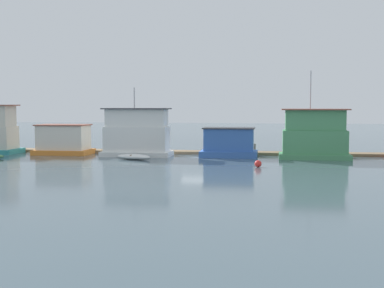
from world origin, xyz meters
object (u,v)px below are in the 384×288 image
(houseboat_orange, at_px, (64,140))
(dinghy_white, at_px, (134,157))
(houseboat_blue, at_px, (229,143))
(houseboat_green, at_px, (315,136))
(mooring_post_centre, at_px, (255,150))
(buoy_red, at_px, (258,164))
(houseboat_white, at_px, (137,134))

(houseboat_orange, relative_size, dinghy_white, 1.51)
(houseboat_blue, height_order, houseboat_green, houseboat_green)
(dinghy_white, relative_size, mooring_post_centre, 3.17)
(houseboat_blue, bearing_deg, buoy_red, -69.59)
(houseboat_blue, xyz_separation_m, mooring_post_centre, (2.62, 1.84, -0.79))
(houseboat_white, distance_m, buoy_red, 15.60)
(houseboat_white, relative_size, buoy_red, 11.90)
(houseboat_blue, bearing_deg, dinghy_white, -156.63)
(houseboat_blue, relative_size, houseboat_green, 0.67)
(houseboat_blue, height_order, mooring_post_centre, houseboat_blue)
(houseboat_white, bearing_deg, buoy_red, -32.86)
(houseboat_blue, xyz_separation_m, dinghy_white, (-9.15, -3.95, -1.14))
(houseboat_orange, height_order, houseboat_white, houseboat_white)
(houseboat_white, height_order, mooring_post_centre, houseboat_white)
(houseboat_white, height_order, buoy_red, houseboat_white)
(houseboat_green, distance_m, dinghy_white, 18.25)
(houseboat_white, relative_size, dinghy_white, 1.84)
(houseboat_orange, xyz_separation_m, houseboat_white, (8.47, -0.74, 0.81))
(houseboat_white, bearing_deg, dinghy_white, -80.80)
(dinghy_white, bearing_deg, houseboat_green, 10.80)
(mooring_post_centre, bearing_deg, houseboat_green, -21.62)
(houseboat_orange, height_order, houseboat_blue, houseboat_orange)
(houseboat_blue, relative_size, dinghy_white, 1.47)
(houseboat_green, xyz_separation_m, dinghy_white, (-17.81, -3.40, -2.03))
(houseboat_orange, distance_m, dinghy_white, 10.11)
(houseboat_green, height_order, buoy_red, houseboat_green)
(houseboat_orange, bearing_deg, mooring_post_centre, 4.03)
(houseboat_white, bearing_deg, houseboat_orange, 174.97)
(mooring_post_centre, bearing_deg, houseboat_blue, -144.87)
(houseboat_orange, relative_size, houseboat_white, 0.82)
(dinghy_white, height_order, mooring_post_centre, mooring_post_centre)
(houseboat_blue, relative_size, mooring_post_centre, 4.65)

